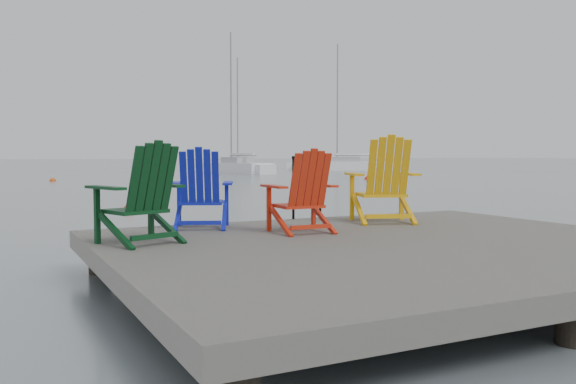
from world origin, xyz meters
name	(u,v)px	position (x,y,z in m)	size (l,w,h in m)	color
ground	(395,287)	(0.00, 0.00, 0.00)	(400.00, 400.00, 0.00)	slate
dock	(395,255)	(0.00, 0.00, 0.35)	(6.00, 5.00, 1.40)	#282624
handrail	(307,181)	(0.25, 2.45, 1.04)	(0.48, 0.04, 0.90)	black
chair_green	(142,194)	(-2.46, 1.01, 1.02)	(0.97, 0.93, 1.03)	#093215
chair_blue	(201,189)	(-1.50, 1.98, 0.99)	(0.95, 0.91, 0.98)	#101BAF
chair_red	(303,192)	(-0.57, 1.04, 0.98)	(0.78, 0.73, 0.96)	red
chair_yellow	(384,180)	(0.92, 1.50, 1.07)	(1.09, 1.04, 1.14)	#EAA70D
sailboat_near	(234,168)	(13.51, 38.75, 0.36)	(3.51, 8.27, 11.13)	white
sailboat_mid	(238,166)	(18.15, 49.42, 0.36)	(4.11, 8.23, 11.05)	silver
sailboat_far	(342,166)	(25.17, 41.79, 0.36)	(8.11, 6.63, 11.59)	white
buoy_a	(129,210)	(-0.59, 10.45, 0.00)	(0.32, 0.32, 0.32)	red
buoy_b	(53,181)	(-0.58, 29.51, 0.00)	(0.35, 0.35, 0.35)	#CC460C
buoy_c	(368,179)	(15.81, 23.87, 0.00)	(0.40, 0.40, 0.40)	red
buoy_d	(216,173)	(12.47, 40.00, 0.00)	(0.37, 0.37, 0.37)	red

